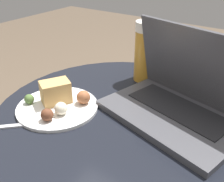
{
  "coord_description": "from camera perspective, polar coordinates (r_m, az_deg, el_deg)",
  "views": [
    {
      "loc": [
        0.31,
        -0.51,
        0.93
      ],
      "look_at": [
        -0.03,
        -0.02,
        0.6
      ],
      "focal_mm": 42.0,
      "sensor_mm": 36.0,
      "label": 1
    }
  ],
  "objects": [
    {
      "name": "fork",
      "position": [
        0.7,
        -15.35,
        -6.82
      ],
      "size": [
        0.16,
        0.15,
        0.0
      ],
      "color": "silver",
      "rests_on": "table"
    },
    {
      "name": "laptop",
      "position": [
        0.7,
        14.37,
        -1.8
      ],
      "size": [
        0.4,
        0.31,
        0.23
      ],
      "color": "#47474C",
      "rests_on": "table"
    },
    {
      "name": "snack_plate",
      "position": [
        0.74,
        -11.73,
        -2.33
      ],
      "size": [
        0.23,
        0.23,
        0.07
      ],
      "color": "white",
      "rests_on": "table"
    },
    {
      "name": "beer_glass",
      "position": [
        0.86,
        7.16,
        8.49
      ],
      "size": [
        0.07,
        0.07,
        0.2
      ],
      "color": "gold",
      "rests_on": "table"
    },
    {
      "name": "table",
      "position": [
        0.79,
        2.6,
        -12.0
      ],
      "size": [
        0.72,
        0.72,
        0.53
      ],
      "color": "#9E9EA3",
      "rests_on": "ground_plane"
    }
  ]
}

